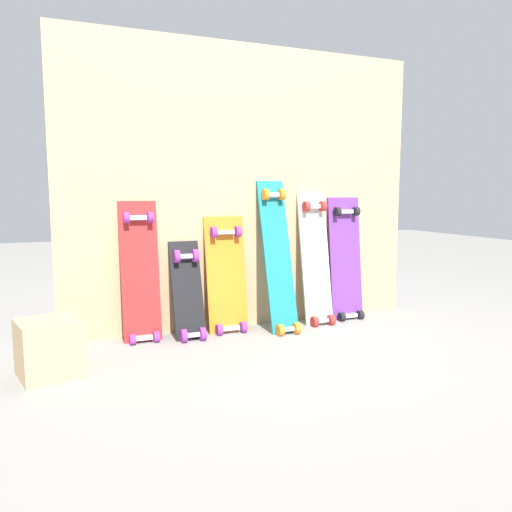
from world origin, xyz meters
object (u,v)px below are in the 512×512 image
Objects in this scene: skateboard_orange at (227,280)px; skateboard_red at (140,278)px; skateboard_white at (316,263)px; wooden_crate at (49,348)px; skateboard_teal at (278,262)px; skateboard_purple at (346,264)px; skateboard_black at (188,296)px.

skateboard_red is at bearing 179.77° from skateboard_orange.
wooden_crate is (-1.48, -0.36, -0.24)m from skateboard_white.
skateboard_orange is at bearing -0.23° from skateboard_red.
skateboard_red is 0.77m from skateboard_teal.
skateboard_white is 3.49× the size of wooden_crate.
skateboard_purple reaches higher than skateboard_red.
skateboard_purple is (1.26, 0.01, 0.01)m from skateboard_red.
wooden_crate is (-1.21, -0.31, -0.27)m from skateboard_teal.
skateboard_red is at bearing 174.31° from skateboard_teal.
skateboard_purple is 1.76m from wooden_crate.
wooden_crate is at bearing -167.06° from skateboard_purple.
skateboard_red is 1.38× the size of skateboard_black.
skateboard_purple is at bearing 9.33° from skateboard_teal.
skateboard_teal reaches higher than skateboard_white.
skateboard_teal reaches higher than skateboard_red.
skateboard_black is 1.02m from skateboard_purple.
skateboard_white is 0.23m from skateboard_purple.
skateboard_black is (0.24, -0.04, -0.11)m from skateboard_red.
wooden_crate is (-0.93, -0.38, -0.17)m from skateboard_orange.
skateboard_red is 0.88× the size of skateboard_teal.
skateboard_red is 3.30× the size of wooden_crate.
skateboard_purple is at bearing 0.26° from skateboard_red.
skateboard_black is at bearing -9.96° from skateboard_red.
skateboard_black is 0.24m from skateboard_orange.
skateboard_teal is at bearing -3.65° from skateboard_black.
skateboard_teal is 0.50m from skateboard_purple.
skateboard_orange is 0.87× the size of skateboard_purple.
skateboard_purple is at bearing 2.74° from skateboard_black.
skateboard_teal is 0.28m from skateboard_white.
skateboard_white is at bearing 13.73° from wooden_crate.
skateboard_black is 0.69× the size of skateboard_white.
skateboard_red reaches higher than skateboard_black.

